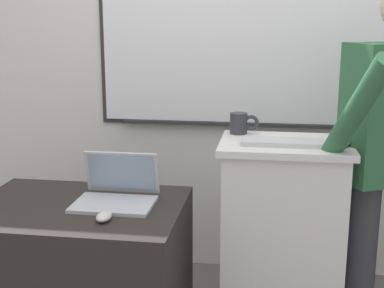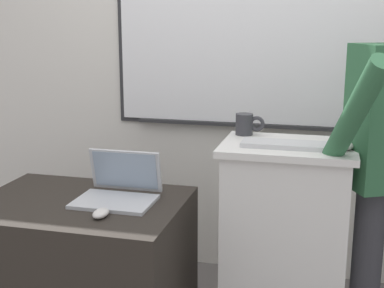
# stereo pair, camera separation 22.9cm
# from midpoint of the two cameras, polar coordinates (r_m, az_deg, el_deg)

# --- Properties ---
(back_wall) EXTENTS (6.40, 0.17, 2.81)m
(back_wall) POSITION_cam_midpoint_polar(r_m,az_deg,el_deg) (3.14, 8.72, 11.34)
(back_wall) COLOR silver
(back_wall) RESTS_ON ground_plane
(lectern_podium) EXTENTS (0.58, 0.43, 0.97)m
(lectern_podium) POSITION_cam_midpoint_polar(r_m,az_deg,el_deg) (2.53, 12.42, -10.76)
(lectern_podium) COLOR silver
(lectern_podium) RESTS_ON ground_plane
(side_desk) EXTENTS (0.92, 0.68, 0.71)m
(side_desk) POSITION_cam_midpoint_polar(r_m,az_deg,el_deg) (2.55, -9.02, -13.65)
(side_desk) COLOR #28231E
(side_desk) RESTS_ON ground_plane
(laptop) EXTENTS (0.34, 0.29, 0.21)m
(laptop) POSITION_cam_midpoint_polar(r_m,az_deg,el_deg) (2.41, -5.09, -4.75)
(laptop) COLOR #B7BABF
(laptop) RESTS_ON side_desk
(wireless_keyboard) EXTENTS (0.42, 0.13, 0.02)m
(wireless_keyboard) POSITION_cam_midpoint_polar(r_m,az_deg,el_deg) (2.32, 13.39, -0.12)
(wireless_keyboard) COLOR silver
(wireless_keyboard) RESTS_ON lectern_podium
(computer_mouse_by_laptop) EXTENTS (0.06, 0.10, 0.03)m
(computer_mouse_by_laptop) POSITION_cam_midpoint_polar(r_m,az_deg,el_deg) (2.21, -6.79, -7.40)
(computer_mouse_by_laptop) COLOR silver
(computer_mouse_by_laptop) RESTS_ON side_desk
(computer_mouse_by_keyboard) EXTENTS (0.06, 0.10, 0.03)m
(computer_mouse_by_keyboard) POSITION_cam_midpoint_polar(r_m,az_deg,el_deg) (2.34, 18.83, -0.18)
(computer_mouse_by_keyboard) COLOR silver
(computer_mouse_by_keyboard) RESTS_ON lectern_podium
(coffee_mug) EXTENTS (0.14, 0.08, 0.10)m
(coffee_mug) POSITION_cam_midpoint_polar(r_m,az_deg,el_deg) (2.52, 8.36, 2.08)
(coffee_mug) COLOR #333338
(coffee_mug) RESTS_ON lectern_podium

